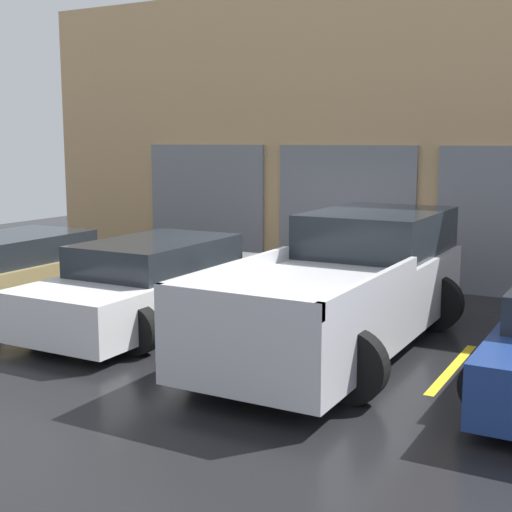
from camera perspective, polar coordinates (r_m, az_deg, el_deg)
ground_plane at (r=11.65m, az=2.47°, el=-4.63°), size 28.00×28.00×0.00m
shophouse_building at (r=14.33m, az=8.46°, el=9.38°), size 15.16×0.68×5.81m
pickup_truck at (r=9.76m, az=7.32°, el=-2.41°), size 2.50×5.50×1.76m
sedan_white at (r=11.05m, az=-8.16°, el=-2.22°), size 2.25×4.55×1.29m
van_right at (r=13.10m, az=-18.90°, el=-1.06°), size 2.25×4.42×1.18m
parking_stripe_left at (r=12.12m, az=-13.97°, el=-4.33°), size 0.12×2.20×0.01m
parking_stripe_centre at (r=10.34m, az=-1.35°, el=-6.40°), size 0.12×2.20×0.01m
parking_stripe_right at (r=9.25m, az=15.45°, el=-8.64°), size 0.12×2.20×0.01m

